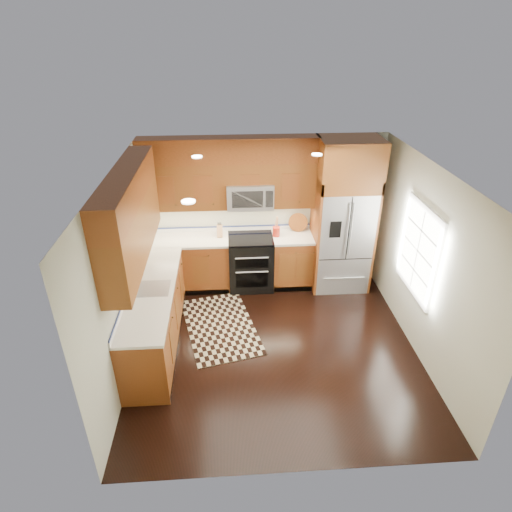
{
  "coord_description": "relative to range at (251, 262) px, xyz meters",
  "views": [
    {
      "loc": [
        -0.6,
        -4.8,
        4.15
      ],
      "look_at": [
        -0.23,
        0.6,
        1.18
      ],
      "focal_mm": 30.0,
      "sensor_mm": 36.0,
      "label": 1
    }
  ],
  "objects": [
    {
      "name": "utensil_crock",
      "position": [
        0.44,
        0.06,
        0.59
      ],
      "size": [
        0.16,
        0.16,
        0.35
      ],
      "color": "#B32616",
      "rests_on": "countertop"
    },
    {
      "name": "cutting_board",
      "position": [
        0.84,
        0.23,
        0.48
      ],
      "size": [
        0.39,
        0.39,
        0.02
      ],
      "primitive_type": "cylinder",
      "rotation": [
        0.0,
        0.0,
        -0.18
      ],
      "color": "brown",
      "rests_on": "countertop"
    },
    {
      "name": "upper_cabinets",
      "position": [
        -0.9,
        -0.58,
        1.56
      ],
      "size": [
        2.85,
        3.0,
        1.15
      ],
      "color": "brown",
      "rests_on": "ground"
    },
    {
      "name": "countertop",
      "position": [
        -0.84,
        -0.65,
        0.45
      ],
      "size": [
        2.86,
        3.01,
        0.04
      ],
      "color": "white",
      "rests_on": "base_cabinets"
    },
    {
      "name": "wall_left",
      "position": [
        -1.75,
        -1.67,
        0.83
      ],
      "size": [
        0.02,
        4.0,
        2.6
      ],
      "primitive_type": "cube",
      "color": "beige",
      "rests_on": "ground"
    },
    {
      "name": "wall_right",
      "position": [
        2.25,
        -1.67,
        0.83
      ],
      "size": [
        0.02,
        4.0,
        2.6
      ],
      "primitive_type": "cube",
      "color": "beige",
      "rests_on": "ground"
    },
    {
      "name": "ground",
      "position": [
        0.25,
        -1.67,
        -0.47
      ],
      "size": [
        4.0,
        4.0,
        0.0
      ],
      "primitive_type": "plane",
      "color": "black",
      "rests_on": "ground"
    },
    {
      "name": "knife_block",
      "position": [
        -0.52,
        0.11,
        0.57
      ],
      "size": [
        0.09,
        0.13,
        0.25
      ],
      "color": "tan",
      "rests_on": "countertop"
    },
    {
      "name": "rug",
      "position": [
        -0.54,
        -1.15,
        -0.46
      ],
      "size": [
        1.34,
        1.84,
        0.01
      ],
      "primitive_type": "cube",
      "rotation": [
        0.0,
        0.0,
        0.22
      ],
      "color": "black",
      "rests_on": "ground"
    },
    {
      "name": "window",
      "position": [
        2.23,
        -1.47,
        0.93
      ],
      "size": [
        0.04,
        1.1,
        1.3
      ],
      "color": "white",
      "rests_on": "ground"
    },
    {
      "name": "wall_back",
      "position": [
        0.25,
        0.33,
        0.83
      ],
      "size": [
        4.0,
        0.02,
        2.6
      ],
      "primitive_type": "cube",
      "color": "beige",
      "rests_on": "ground"
    },
    {
      "name": "refrigerator",
      "position": [
        1.55,
        -0.04,
        0.83
      ],
      "size": [
        0.98,
        0.75,
        2.6
      ],
      "color": "#B2B2B7",
      "rests_on": "ground"
    },
    {
      "name": "sink_faucet",
      "position": [
        -1.48,
        -1.44,
        0.52
      ],
      "size": [
        0.54,
        0.44,
        0.37
      ],
      "color": "#B2B2B7",
      "rests_on": "countertop"
    },
    {
      "name": "base_cabinets",
      "position": [
        -0.98,
        -0.77,
        -0.02
      ],
      "size": [
        2.85,
        3.0,
        0.9
      ],
      "color": "brown",
      "rests_on": "ground"
    },
    {
      "name": "microwave",
      "position": [
        -0.0,
        0.13,
        1.19
      ],
      "size": [
        0.76,
        0.4,
        0.42
      ],
      "color": "#B2B2B7",
      "rests_on": "ground"
    },
    {
      "name": "range",
      "position": [
        0.0,
        0.0,
        0.0
      ],
      "size": [
        0.76,
        0.67,
        0.95
      ],
      "color": "black",
      "rests_on": "ground"
    }
  ]
}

